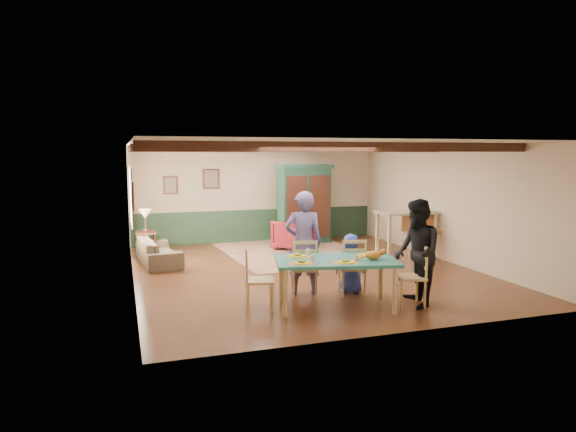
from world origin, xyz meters
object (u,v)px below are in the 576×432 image
object	(u,v)px
dining_chair_far_right	(352,266)
counter_table	(405,235)
armoire	(304,204)
armchair	(293,234)
dining_chair_end_right	(410,276)
person_man	(303,243)
cat	(374,254)
bar_stool_left	(412,239)
dining_table	(336,284)
end_table	(146,244)
sofa	(159,251)
dining_chair_far_left	(304,267)
table_lamp	(145,220)
person_woman	(417,253)
dining_chair_end_left	(260,279)
person_child	(351,264)
bar_stool_right	(433,237)

from	to	relation	value
dining_chair_far_right	counter_table	world-z (taller)	counter_table
armoire	armchair	xyz separation A→B (m)	(-0.58, -0.78, -0.70)
dining_chair_end_right	person_man	bearing A→B (deg)	-117.30
cat	bar_stool_left	size ratio (longest dim) A/B	0.36
dining_table	end_table	xyz separation A→B (m)	(-2.73, 5.29, -0.10)
counter_table	dining_chair_far_right	bearing A→B (deg)	-135.78
counter_table	bar_stool_left	world-z (taller)	counter_table
armchair	sofa	distance (m)	3.54
dining_chair_far_left	table_lamp	size ratio (longest dim) A/B	1.84
person_woman	sofa	bearing A→B (deg)	-127.63
dining_chair_end_right	person_woman	distance (m)	0.39
person_woman	dining_chair_far_right	bearing A→B (deg)	-130.27
table_lamp	dining_chair_end_left	bearing A→B (deg)	-73.07
dining_table	cat	world-z (taller)	cat
armoire	armchair	bearing A→B (deg)	-131.79
dining_chair_far_left	cat	size ratio (longest dim) A/B	2.64
armchair	dining_chair_far_left	bearing A→B (deg)	37.03
person_man	dining_chair_end_left	bearing A→B (deg)	46.85
dining_chair_end_left	dining_chair_far_right	bearing A→B (deg)	-65.08
dining_chair_end_right	dining_table	bearing A→B (deg)	-90.00
sofa	armchair	bearing A→B (deg)	-84.40
end_table	counter_table	xyz separation A→B (m)	(5.90, -2.12, 0.26)
dining_chair_end_right	person_child	xyz separation A→B (m)	(-0.59, 1.02, 0.03)
dining_table	bar_stool_right	xyz separation A→B (m)	(3.67, 2.75, 0.14)
dining_chair_far_left	end_table	bearing A→B (deg)	-47.75
end_table	counter_table	distance (m)	6.28
sofa	bar_stool_left	distance (m)	5.82
armchair	end_table	bearing A→B (deg)	-40.69
dining_chair_far_right	cat	bearing A→B (deg)	100.37
table_lamp	person_child	bearing A→B (deg)	-53.73
person_woman	sofa	distance (m)	6.03
cat	counter_table	distance (m)	4.31
dining_table	armoire	xyz separation A→B (m)	(1.55, 5.83, 0.69)
person_man	dining_chair_far_right	bearing A→B (deg)	174.29
dining_chair_far_right	person_woman	bearing A→B (deg)	139.73
person_man	person_woman	distance (m)	1.97
armchair	end_table	xyz separation A→B (m)	(-3.69, 0.24, -0.09)
person_woman	cat	size ratio (longest dim) A/B	4.58
dining_chair_end_left	person_man	distance (m)	1.25
armoire	end_table	distance (m)	4.38
dining_chair_end_left	person_woman	size ratio (longest dim) A/B	0.58
cat	bar_stool_left	bearing A→B (deg)	62.62
person_woman	armchair	bearing A→B (deg)	-163.32
dining_chair_end_left	armchair	world-z (taller)	dining_chair_end_left
dining_chair_end_right	table_lamp	size ratio (longest dim) A/B	1.84
person_child	counter_table	size ratio (longest dim) A/B	0.79
dining_chair_end_left	end_table	distance (m)	5.24
cat	armoire	bearing A→B (deg)	93.68
dining_chair_end_right	armoire	xyz separation A→B (m)	(0.35, 6.11, 0.59)
dining_chair_far_left	armchair	bearing A→B (deg)	-93.04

